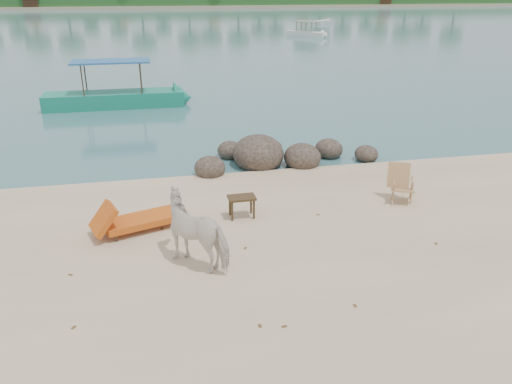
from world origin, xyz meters
The scene contains 11 objects.
water centered at (0.00, 90.00, 0.00)m, with size 400.00×400.00×0.00m, color #366A6D.
far_shore centered at (0.00, 170.00, 0.00)m, with size 420.00×90.00×1.40m, color tan.
boulders centered at (1.83, 6.78, 0.23)m, with size 6.28×2.78×1.26m.
cow centered at (-1.19, 0.76, 0.75)m, with size 0.81×1.78×1.51m, color white.
side_table centered at (0.05, 2.75, 0.28)m, with size 0.69×0.44×0.55m, color #382716, non-canonical shape.
lounge_chair centered at (-2.40, 2.58, 0.34)m, with size 2.30×0.80×0.69m, color #CB5C17, non-canonical shape.
deck_chair centered at (4.48, 2.81, 0.50)m, with size 0.64×0.71×1.01m, color tan, non-canonical shape.
boat_near centered at (-3.77, 16.61, 1.80)m, with size 7.43×1.67×3.60m, color #157F65, non-canonical shape.
boat_mid centered at (16.19, 49.93, 1.38)m, with size 5.64×1.27×2.76m, color silver, non-canonical shape.
boat_far centered at (24.88, 69.22, 0.31)m, with size 5.38×1.21×0.62m, color beige, non-canonical shape.
dead_leaves centered at (-0.69, 0.05, 0.00)m, with size 8.67×5.72×0.00m.
Camera 1 is at (-1.93, -8.58, 5.49)m, focal length 35.00 mm.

